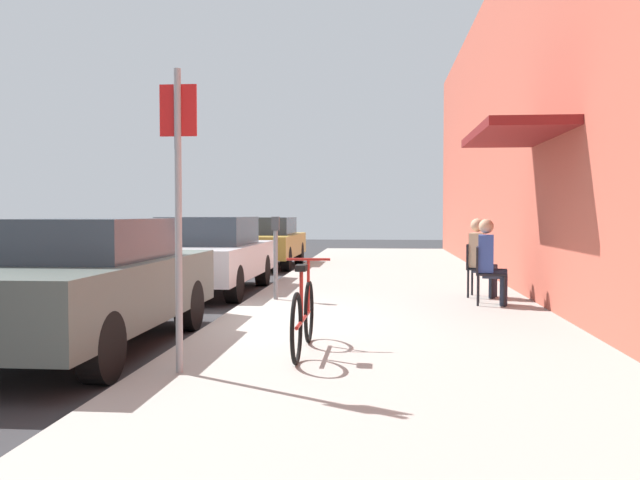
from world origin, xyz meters
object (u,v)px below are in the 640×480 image
object	(u,v)px
parked_car_1	(208,254)
parked_car_2	(265,241)
bicycle_0	(303,316)
seated_patron_0	(490,258)
cafe_chair_1	(477,266)
street_sign	(178,196)
cafe_chair_0	(486,271)
parking_meter	(276,251)
parked_car_0	(83,282)
seated_patron_1	(481,255)

from	to	relation	value
parked_car_1	parked_car_2	xyz separation A→B (m)	(0.00, 6.19, -0.01)
bicycle_0	seated_patron_0	xyz separation A→B (m)	(2.39, 3.75, 0.34)
parked_car_2	bicycle_0	world-z (taller)	parked_car_2
seated_patron_0	cafe_chair_1	xyz separation A→B (m)	(-0.06, 0.97, -0.19)
street_sign	cafe_chair_0	bearing A→B (deg)	54.84
parking_meter	seated_patron_0	xyz separation A→B (m)	(3.30, -0.34, -0.07)
parking_meter	parked_car_0	bearing A→B (deg)	-113.31
parking_meter	street_sign	bearing A→B (deg)	-90.57
cafe_chair_1	street_sign	bearing A→B (deg)	-120.32
street_sign	seated_patron_0	world-z (taller)	street_sign
street_sign	cafe_chair_1	bearing A→B (deg)	59.68
parked_car_1	seated_patron_1	xyz separation A→B (m)	(4.85, -1.16, 0.08)
parked_car_1	seated_patron_0	xyz separation A→B (m)	(4.85, -2.11, 0.08)
parked_car_0	seated_patron_0	xyz separation A→B (m)	(4.85, 3.25, 0.07)
parked_car_0	seated_patron_1	distance (m)	6.42
cafe_chair_0	cafe_chair_1	distance (m)	0.96
parked_car_1	cafe_chair_1	xyz separation A→B (m)	(4.80, -1.14, -0.11)
bicycle_0	seated_patron_1	size ratio (longest dim) A/B	1.33
seated_patron_1	parked_car_0	bearing A→B (deg)	-139.08
parked_car_1	cafe_chair_1	bearing A→B (deg)	-13.34
seated_patron_0	seated_patron_1	world-z (taller)	same
seated_patron_1	seated_patron_0	bearing A→B (deg)	-90.04
parked_car_2	parking_meter	distance (m)	8.11
street_sign	cafe_chair_1	xyz separation A→B (m)	(3.30, 5.64, -1.02)
parked_car_2	street_sign	distance (m)	13.08
cafe_chair_0	parked_car_0	bearing A→B (deg)	-145.75
bicycle_0	street_sign	bearing A→B (deg)	-136.42
parked_car_0	cafe_chair_1	bearing A→B (deg)	41.38
parked_car_1	cafe_chair_1	world-z (taller)	parked_car_1
parked_car_1	cafe_chair_0	xyz separation A→B (m)	(4.79, -2.10, -0.11)
street_sign	seated_patron_0	size ratio (longest dim) A/B	2.02
parked_car_1	parked_car_2	bearing A→B (deg)	90.00
street_sign	seated_patron_0	xyz separation A→B (m)	(3.35, 4.67, -0.82)
bicycle_0	cafe_chair_1	size ratio (longest dim) A/B	1.97
parked_car_0	seated_patron_0	world-z (taller)	parked_car_0
parking_meter	street_sign	xyz separation A→B (m)	(-0.05, -5.01, 0.75)
parked_car_0	bicycle_0	size ratio (longest dim) A/B	2.57
cafe_chair_0	parking_meter	bearing A→B (deg)	174.13
parked_car_1	bicycle_0	xyz separation A→B (m)	(2.47, -5.85, -0.25)
seated_patron_0	seated_patron_1	size ratio (longest dim) A/B	1.00
parked_car_0	parked_car_2	size ratio (longest dim) A/B	1.00
parking_meter	cafe_chair_1	world-z (taller)	parking_meter
parked_car_1	cafe_chair_0	distance (m)	5.23
parked_car_2	cafe_chair_1	size ratio (longest dim) A/B	5.06
bicycle_0	cafe_chair_1	xyz separation A→B (m)	(2.33, 4.72, 0.14)
street_sign	bicycle_0	size ratio (longest dim) A/B	1.52
bicycle_0	seated_patron_1	bearing A→B (deg)	63.07
bicycle_0	seated_patron_1	xyz separation A→B (m)	(2.39, 4.70, 0.34)
parked_car_0	parking_meter	bearing A→B (deg)	66.69
parked_car_0	cafe_chair_0	distance (m)	5.80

